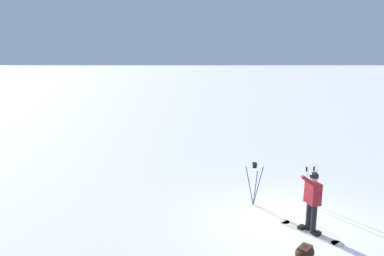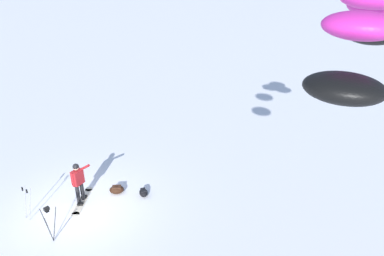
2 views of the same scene
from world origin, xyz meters
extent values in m
plane|color=white|center=(0.00, 0.00, 0.00)|extent=(300.00, 300.00, 0.00)
cylinder|color=black|center=(-0.46, 0.51, 0.40)|extent=(0.14, 0.14, 0.79)
cylinder|color=black|center=(-0.40, 0.30, 0.40)|extent=(0.14, 0.14, 0.79)
cube|color=maroon|center=(-0.43, 0.40, 1.07)|extent=(0.35, 0.45, 0.56)
sphere|color=tan|center=(-0.43, 0.40, 1.49)|extent=(0.21, 0.21, 0.21)
sphere|color=black|center=(-0.43, 0.40, 1.52)|extent=(0.23, 0.23, 0.23)
cylinder|color=maroon|center=(-0.25, 0.64, 1.46)|extent=(0.52, 0.21, 0.40)
cylinder|color=maroon|center=(-0.40, 0.20, 1.07)|extent=(0.09, 0.09, 0.56)
cube|color=beige|center=(-0.40, 0.42, 0.01)|extent=(1.21, 1.34, 0.02)
cylinder|color=beige|center=(-0.89, 1.00, 0.01)|extent=(0.29, 0.29, 0.02)
cylinder|color=beige|center=(0.10, -0.16, 0.01)|extent=(0.29, 0.29, 0.02)
cube|color=black|center=(-0.54, 0.59, 0.06)|extent=(0.24, 0.24, 0.08)
cube|color=black|center=(-0.26, 0.25, 0.06)|extent=(0.24, 0.24, 0.08)
cylinder|color=#262628|center=(0.73, -1.15, 0.59)|extent=(0.06, 0.33, 1.18)
cylinder|color=#262628|center=(0.60, -1.36, 0.59)|extent=(0.32, 0.13, 1.18)
cylinder|color=#262628|center=(0.86, -1.41, 0.59)|extent=(0.26, 0.24, 1.18)
cube|color=black|center=(0.75, -1.31, 1.21)|extent=(0.10, 0.10, 0.06)
cube|color=black|center=(0.75, -1.31, 1.29)|extent=(0.12, 0.16, 0.10)
ellipsoid|color=black|center=(0.11, 1.63, 0.16)|extent=(0.66, 0.67, 0.31)
cube|color=#402618|center=(0.11, 1.63, 0.27)|extent=(0.39, 0.40, 0.08)
cylinder|color=gray|center=(-0.80, -1.27, 0.61)|extent=(0.05, 0.30, 1.19)
cylinder|color=black|center=(-0.80, -1.27, 1.15)|extent=(0.05, 0.05, 0.14)
cylinder|color=gray|center=(-1.04, -1.32, 0.61)|extent=(0.14, 0.29, 1.19)
cylinder|color=black|center=(-1.04, -1.32, 1.15)|extent=(0.05, 0.05, 0.14)
camera|label=1|loc=(2.66, 8.77, 4.49)|focal=32.99mm
camera|label=2|loc=(9.97, -4.51, 8.26)|focal=33.14mm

